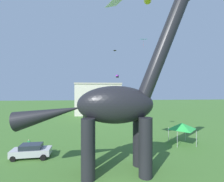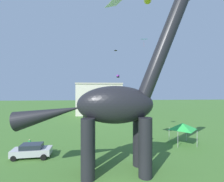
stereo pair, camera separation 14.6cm
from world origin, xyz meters
name	(u,v)px [view 2 (the right image)]	position (x,y,z in m)	size (l,w,h in m)	color
dinosaur_sculpture	(115,105)	(0.21, 3.67, 6.30)	(16.67, 3.53, 17.42)	black
parked_sedan_left	(32,150)	(-8.85, 7.82, 0.81)	(4.31, 2.06, 1.55)	#B7B7BC
person_watching_child	(30,142)	(-10.60, 11.62, 0.59)	(0.37, 0.16, 0.98)	#6B6056
person_vendor_side	(139,135)	(4.58, 11.94, 1.08)	(0.67, 0.30, 1.79)	#2D3347
festival_canopy_tent	(182,126)	(10.65, 10.82, 2.54)	(3.15, 3.15, 3.00)	#B2B2B7
kite_near_high	(118,76)	(2.63, 20.51, 10.43)	(0.55, 0.55, 0.56)	purple
kite_mid_right	(115,2)	(0.19, 3.52, 15.77)	(1.86, 2.14, 0.51)	white
kite_far_right	(116,51)	(2.55, 24.12, 16.36)	(0.82, 0.78, 0.13)	black
kite_apex	(144,39)	(5.45, 12.19, 15.22)	(1.05, 0.82, 1.22)	#19B2B7
kite_high_left	(135,117)	(3.41, 9.22, 4.24)	(0.90, 0.90, 0.99)	pink
background_building_block	(99,98)	(-0.83, 43.91, 5.01)	(14.36, 12.57, 10.00)	beige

